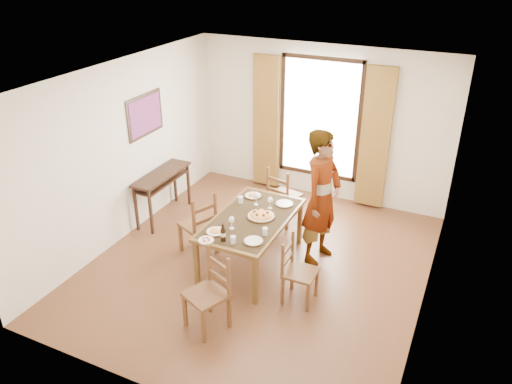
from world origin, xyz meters
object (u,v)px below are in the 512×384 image
at_px(console_table, 162,180).
at_px(dining_table, 252,222).
at_px(man, 322,198).
at_px(pasta_platter, 261,214).

distance_m(console_table, dining_table, 2.01).
distance_m(console_table, man, 2.75).
distance_m(man, pasta_platter, 0.87).
relative_size(console_table, pasta_platter, 3.00).
height_order(man, pasta_platter, man).
bearing_deg(dining_table, man, 34.17).
xyz_separation_m(console_table, pasta_platter, (2.03, -0.54, 0.12)).
bearing_deg(dining_table, pasta_platter, 31.32).
xyz_separation_m(dining_table, pasta_platter, (0.11, 0.07, 0.12)).
distance_m(console_table, pasta_platter, 2.10).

